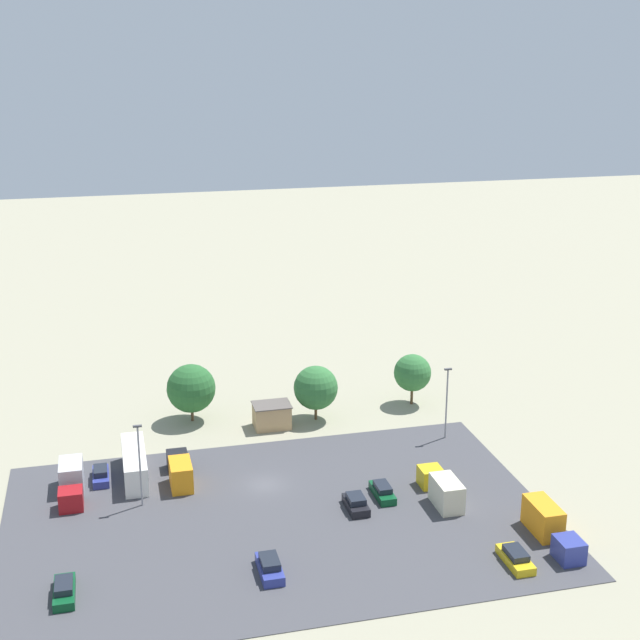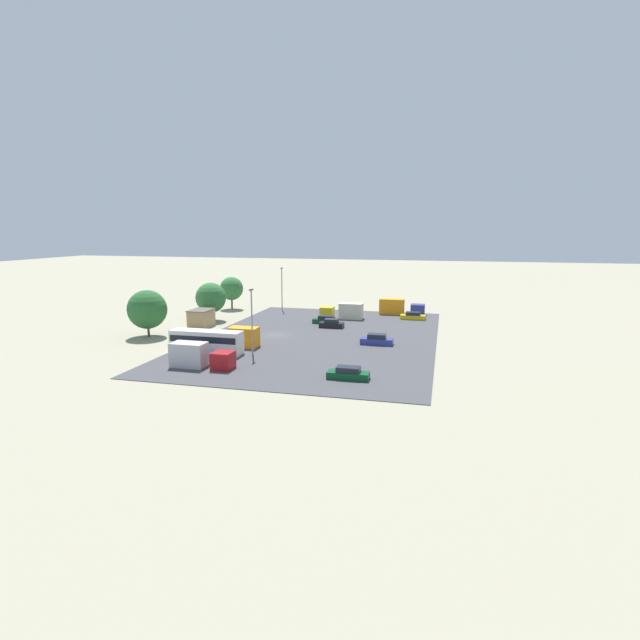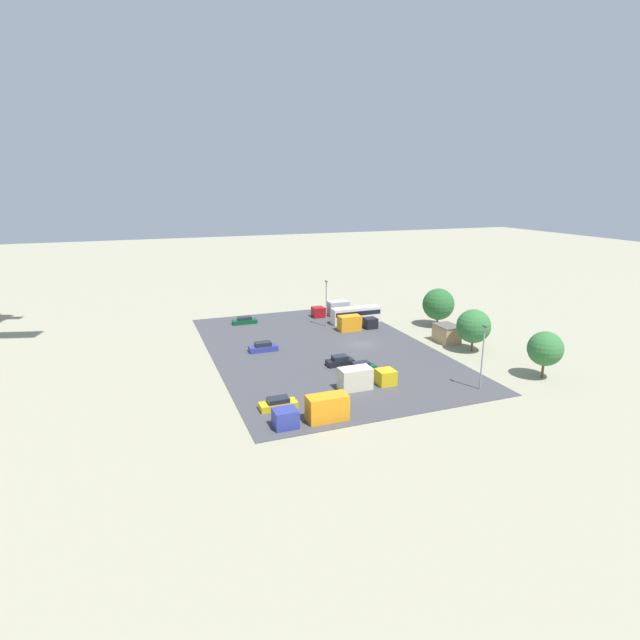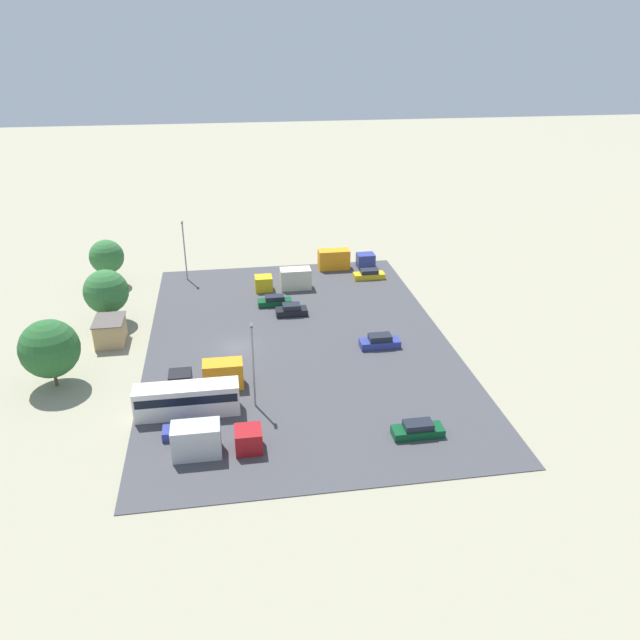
{
  "view_description": "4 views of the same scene",
  "coord_description": "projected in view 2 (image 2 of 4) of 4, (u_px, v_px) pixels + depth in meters",
  "views": [
    {
      "loc": [
        15.04,
        85.91,
        46.08
      ],
      "look_at": [
        1.5,
        31.07,
        28.4
      ],
      "focal_mm": 50.0,
      "sensor_mm": 36.0,
      "label": 1
    },
    {
      "loc": [
        74.6,
        26.22,
        17.0
      ],
      "look_at": [
        4.82,
        8.68,
        3.77
      ],
      "focal_mm": 28.0,
      "sensor_mm": 36.0,
      "label": 2
    },
    {
      "loc": [
        -74.61,
        35.97,
        26.75
      ],
      "look_at": [
        -3.92,
        9.15,
        6.37
      ],
      "focal_mm": 28.0,
      "sensor_mm": 36.0,
      "label": 3
    },
    {
      "loc": [
        66.7,
        -0.48,
        34.33
      ],
      "look_at": [
        -0.46,
        10.1,
        2.65
      ],
      "focal_mm": 35.0,
      "sensor_mm": 36.0,
      "label": 4
    }
  ],
  "objects": [
    {
      "name": "parked_car_1",
      "position": [
        348.0,
        374.0,
        56.9
      ],
      "size": [
        1.82,
        4.79,
        1.43
      ],
      "rotation": [
        0.0,
        0.0,
        3.14
      ],
      "color": "#0C4723",
      "rests_on": "ground"
    },
    {
      "name": "shed_building",
      "position": [
        201.0,
        318.0,
        87.3
      ],
      "size": [
        4.69,
        3.51,
        3.06
      ],
      "color": "tan",
      "rests_on": "ground"
    },
    {
      "name": "tree_apron_mid",
      "position": [
        231.0,
        289.0,
        106.04
      ],
      "size": [
        4.94,
        4.94,
        6.89
      ],
      "color": "brown",
      "rests_on": "ground"
    },
    {
      "name": "parked_car_3",
      "position": [
        332.0,
        324.0,
        86.35
      ],
      "size": [
        1.95,
        4.13,
        1.53
      ],
      "rotation": [
        0.0,
        0.0,
        3.14
      ],
      "color": "black",
      "rests_on": "ground"
    },
    {
      "name": "light_pole_lot_centre",
      "position": [
        252.0,
        319.0,
        66.7
      ],
      "size": [
        0.9,
        0.28,
        9.03
      ],
      "color": "gray",
      "rests_on": "ground"
    },
    {
      "name": "parking_lot_surface",
      "position": [
        320.0,
        338.0,
        78.73
      ],
      "size": [
        54.35,
        35.91,
        0.08
      ],
      "color": "#424247",
      "rests_on": "ground"
    },
    {
      "name": "tree_near_shed",
      "position": [
        147.0,
        309.0,
        78.81
      ],
      "size": [
        6.16,
        6.16,
        7.47
      ],
      "color": "brown",
      "rests_on": "ground"
    },
    {
      "name": "parked_truck_2",
      "position": [
        399.0,
        307.0,
        99.57
      ],
      "size": [
        2.32,
        8.91,
        3.07
      ],
      "color": "navy",
      "rests_on": "ground"
    },
    {
      "name": "parked_car_2",
      "position": [
        377.0,
        340.0,
        73.82
      ],
      "size": [
        1.94,
        4.74,
        1.58
      ],
      "color": "navy",
      "rests_on": "ground"
    },
    {
      "name": "parked_car_4",
      "position": [
        413.0,
        316.0,
        94.18
      ],
      "size": [
        1.92,
        4.68,
        1.42
      ],
      "rotation": [
        0.0,
        0.0,
        3.14
      ],
      "color": "gold",
      "rests_on": "ground"
    },
    {
      "name": "tree_apron_far",
      "position": [
        211.0,
        298.0,
        92.64
      ],
      "size": [
        5.61,
        5.61,
        7.14
      ],
      "color": "brown",
      "rests_on": "ground"
    },
    {
      "name": "parked_car_5",
      "position": [
        326.0,
        320.0,
        90.13
      ],
      "size": [
        1.71,
        4.59,
        1.41
      ],
      "rotation": [
        0.0,
        0.0,
        3.14
      ],
      "color": "#0C4723",
      "rests_on": "ground"
    },
    {
      "name": "parked_truck_3",
      "position": [
        199.0,
        356.0,
        61.56
      ],
      "size": [
        2.46,
        7.9,
        3.02
      ],
      "color": "maroon",
      "rests_on": "ground"
    },
    {
      "name": "parked_truck_0",
      "position": [
        236.0,
        337.0,
        72.51
      ],
      "size": [
        2.31,
        7.68,
        2.87
      ],
      "rotation": [
        0.0,
        0.0,
        3.14
      ],
      "color": "black",
      "rests_on": "ground"
    },
    {
      "name": "bus",
      "position": [
        206.0,
        341.0,
        68.47
      ],
      "size": [
        2.5,
        10.11,
        3.16
      ],
      "color": "silver",
      "rests_on": "ground"
    },
    {
      "name": "light_pole_lot_edge",
      "position": [
        282.0,
        287.0,
        103.6
      ],
      "size": [
        0.9,
        0.28,
        8.97
      ],
      "color": "gray",
      "rests_on": "ground"
    },
    {
      "name": "parked_car_0",
      "position": [
        193.0,
        355.0,
        65.15
      ],
      "size": [
        1.73,
        4.35,
        1.49
      ],
      "color": "navy",
      "rests_on": "ground"
    },
    {
      "name": "ground_plane",
      "position": [
        275.0,
        335.0,
        80.52
      ],
      "size": [
        400.0,
        400.0,
        0.0
      ],
      "primitive_type": "plane",
      "color": "gray"
    },
    {
      "name": "parked_truck_1",
      "position": [
        344.0,
        311.0,
        94.95
      ],
      "size": [
        2.41,
        8.08,
        2.98
      ],
      "rotation": [
        0.0,
        0.0,
        3.14
      ],
      "color": "gold",
      "rests_on": "ground"
    }
  ]
}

